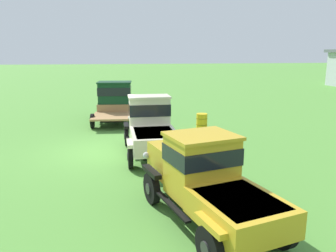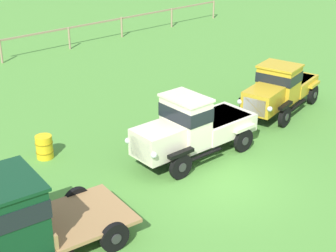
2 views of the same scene
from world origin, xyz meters
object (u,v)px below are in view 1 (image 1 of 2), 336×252
object	(u,v)px
vintage_truck_foreground_near	(115,100)
oil_drum_beside_row	(202,121)
vintage_truck_midrow_center	(203,176)
vintage_truck_second_in_line	(150,126)

from	to	relation	value
vintage_truck_foreground_near	oil_drum_beside_row	world-z (taller)	vintage_truck_foreground_near
vintage_truck_foreground_near	oil_drum_beside_row	size ratio (longest dim) A/B	6.93
vintage_truck_foreground_near	vintage_truck_midrow_center	xyz separation A→B (m)	(12.85, 1.58, -0.15)
vintage_truck_foreground_near	vintage_truck_midrow_center	size ratio (longest dim) A/B	1.15
vintage_truck_foreground_near	oil_drum_beside_row	xyz separation A→B (m)	(3.56, 4.37, -0.79)
vintage_truck_second_in_line	oil_drum_beside_row	size ratio (longest dim) A/B	5.81
vintage_truck_second_in_line	vintage_truck_midrow_center	distance (m)	5.53
vintage_truck_second_in_line	vintage_truck_midrow_center	xyz separation A→B (m)	(5.51, 0.50, -0.06)
vintage_truck_foreground_near	vintage_truck_second_in_line	size ratio (longest dim) A/B	1.19
vintage_truck_midrow_center	oil_drum_beside_row	size ratio (longest dim) A/B	6.01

